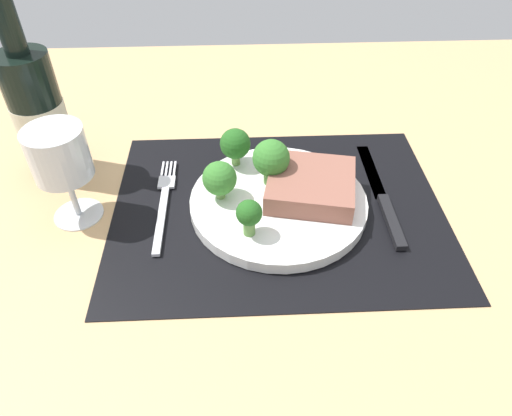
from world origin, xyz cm
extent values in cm
cube|color=tan|center=(0.00, 0.00, -1.50)|extent=(140.00, 110.00, 3.00)
cube|color=black|center=(0.00, 0.00, 0.15)|extent=(45.06, 35.04, 0.30)
cylinder|color=white|center=(0.00, 0.00, 1.10)|extent=(24.02, 24.02, 1.60)
cube|color=#8C5647|center=(4.39, 0.78, 3.37)|extent=(13.45, 13.07, 2.95)
cylinder|color=#5B8942|center=(-4.18, -6.49, 2.94)|extent=(1.48, 1.48, 2.07)
sphere|color=#235B1E|center=(-4.18, -6.49, 5.35)|extent=(3.24, 3.24, 3.24)
cylinder|color=#5B8942|center=(-0.85, 3.49, 2.91)|extent=(1.93, 1.93, 2.01)
sphere|color=#387A2D|center=(-0.85, 3.49, 6.08)|extent=(5.10, 5.10, 5.10)
cylinder|color=#6B994C|center=(-5.64, 8.04, 2.73)|extent=(1.24, 1.24, 1.66)
sphere|color=#235B1E|center=(-5.64, 8.04, 5.43)|extent=(4.41, 4.41, 4.41)
cylinder|color=#6B994C|center=(-7.81, 0.61, 2.54)|extent=(1.20, 1.20, 1.28)
sphere|color=#387A2D|center=(-7.81, 0.61, 5.13)|extent=(4.58, 4.58, 4.58)
cube|color=silver|center=(-15.77, -2.00, 0.55)|extent=(1.00, 13.00, 0.50)
cube|color=silver|center=(-15.77, 5.80, 0.55)|extent=(2.40, 2.60, 0.40)
cube|color=silver|center=(-16.67, 8.90, 0.55)|extent=(0.30, 3.60, 0.35)
cube|color=silver|center=(-16.07, 8.90, 0.55)|extent=(0.30, 3.60, 0.35)
cube|color=silver|center=(-15.47, 8.90, 0.55)|extent=(0.30, 3.60, 0.35)
cube|color=silver|center=(-14.87, 8.90, 0.55)|extent=(0.30, 3.60, 0.35)
cube|color=black|center=(14.71, -3.90, 0.70)|extent=(1.40, 10.00, 0.80)
cube|color=silver|center=(14.71, 7.60, 0.45)|extent=(1.80, 13.00, 0.30)
cylinder|color=black|center=(-32.55, 10.28, 9.16)|extent=(7.03, 7.03, 18.33)
cylinder|color=beige|center=(-32.55, 10.28, 8.25)|extent=(7.17, 7.17, 6.42)
cylinder|color=black|center=(-32.55, 10.28, 22.37)|extent=(2.91, 2.91, 8.09)
cylinder|color=silver|center=(-27.13, 0.28, 0.20)|extent=(6.54, 6.54, 0.40)
cylinder|color=silver|center=(-27.13, 0.28, 3.66)|extent=(0.80, 0.80, 6.51)
cylinder|color=silver|center=(-27.13, 0.28, 10.18)|extent=(7.29, 7.29, 6.54)
cylinder|color=#560C19|center=(-27.13, 0.28, 8.55)|extent=(6.42, 6.42, 3.28)
camera|label=1|loc=(-5.27, -48.07, 43.69)|focal=33.13mm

